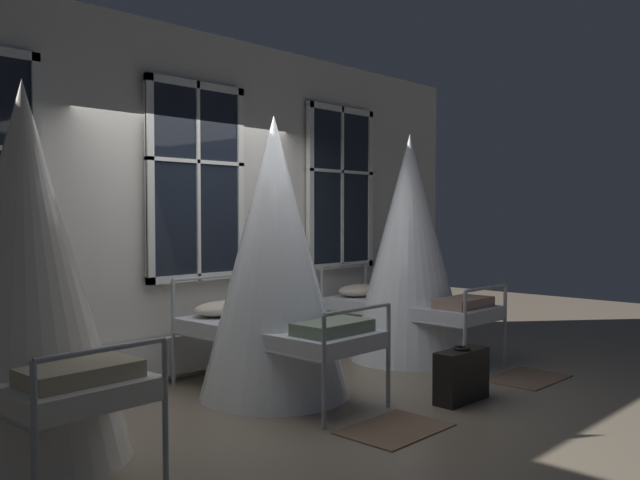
{
  "coord_description": "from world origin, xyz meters",
  "views": [
    {
      "loc": [
        -3.93,
        -4.22,
        1.59
      ],
      "look_at": [
        0.6,
        0.08,
        1.35
      ],
      "focal_mm": 37.71,
      "sensor_mm": 36.0,
      "label": 1
    }
  ],
  "objects_px": {
    "cot_first": "(25,278)",
    "suitcase_dark": "(461,375)",
    "cot_second": "(274,261)",
    "cot_third": "(409,250)"
  },
  "relations": [
    {
      "from": "cot_first",
      "to": "suitcase_dark",
      "type": "relative_size",
      "value": 4.32
    },
    {
      "from": "cot_second",
      "to": "cot_first",
      "type": "bearing_deg",
      "value": 88.92
    },
    {
      "from": "cot_first",
      "to": "suitcase_dark",
      "type": "distance_m",
      "value": 3.5
    },
    {
      "from": "cot_first",
      "to": "suitcase_dark",
      "type": "xyz_separation_m",
      "value": [
        3.11,
        -1.3,
        -0.96
      ]
    },
    {
      "from": "cot_second",
      "to": "cot_third",
      "type": "distance_m",
      "value": 2.04
    },
    {
      "from": "cot_first",
      "to": "suitcase_dark",
      "type": "height_order",
      "value": "cot_first"
    },
    {
      "from": "cot_second",
      "to": "suitcase_dark",
      "type": "bearing_deg",
      "value": -144.34
    },
    {
      "from": "cot_third",
      "to": "cot_second",
      "type": "bearing_deg",
      "value": 91.1
    },
    {
      "from": "cot_first",
      "to": "cot_third",
      "type": "height_order",
      "value": "cot_third"
    },
    {
      "from": "cot_first",
      "to": "cot_second",
      "type": "xyz_separation_m",
      "value": [
        2.15,
        -0.01,
        -0.0
      ]
    }
  ]
}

